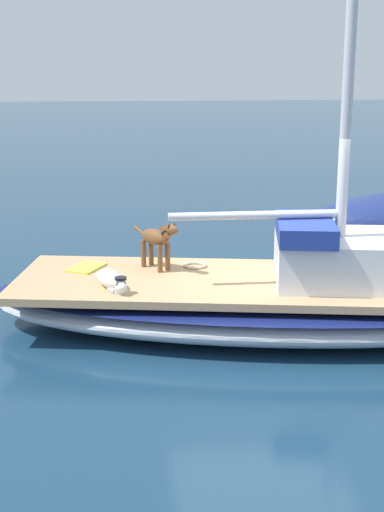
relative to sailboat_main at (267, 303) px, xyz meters
The scene contains 9 objects.
ground_plane 0.34m from the sailboat_main, ahead, with size 120.00×120.00×0.00m, color navy.
sailboat_main is the anchor object (origin of this frame).
mast_main 3.72m from the sailboat_main, 77.84° to the left, with size 0.14×2.27×7.38m.
cabin_house 1.30m from the sailboat_main, 79.04° to the left, with size 1.77×2.44×0.84m.
dog_white 2.09m from the sailboat_main, 86.50° to the right, with size 0.91×0.46×0.22m.
dog_brown 1.72m from the sailboat_main, 115.23° to the right, with size 0.82×0.61×0.70m.
deck_winch 2.00m from the sailboat_main, 78.71° to the right, with size 0.16×0.16×0.21m.
coiled_rope 1.19m from the sailboat_main, 129.78° to the right, with size 0.32×0.32×0.04m, color beige.
deck_towel 2.53m from the sailboat_main, 108.52° to the right, with size 0.56×0.36×0.03m, color #D8D14C.
Camera 1 is at (8.98, -1.98, 3.40)m, focal length 51.28 mm.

